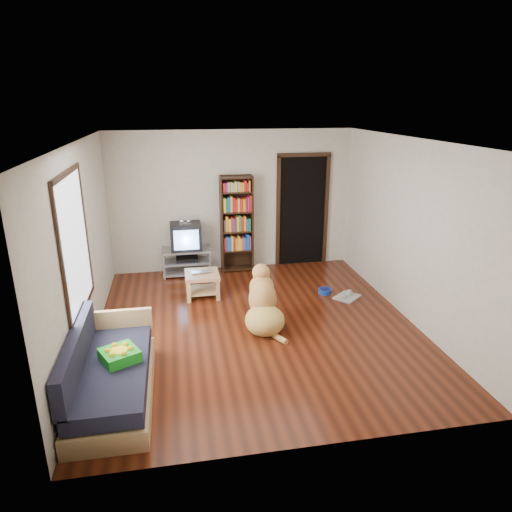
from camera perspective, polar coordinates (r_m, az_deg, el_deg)
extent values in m
plane|color=#501E0D|center=(6.67, 0.09, -8.63)|extent=(5.00, 5.00, 0.00)
plane|color=white|center=(5.94, 0.10, 14.22)|extent=(5.00, 5.00, 0.00)
plane|color=beige|center=(8.58, -2.96, 6.85)|extent=(4.50, 0.00, 4.50)
plane|color=beige|center=(3.92, 6.81, -8.28)|extent=(4.50, 0.00, 4.50)
plane|color=beige|center=(6.20, -20.81, 0.91)|extent=(0.00, 5.00, 5.00)
plane|color=beige|center=(6.94, 18.72, 2.97)|extent=(0.00, 5.00, 5.00)
cube|color=green|center=(5.24, -16.69, -11.77)|extent=(0.49, 0.49, 0.12)
imported|color=silver|center=(7.50, -6.78, -2.12)|extent=(0.35, 0.25, 0.03)
cylinder|color=navy|center=(7.79, 8.61, -4.36)|extent=(0.22, 0.22, 0.08)
cube|color=#ABABAB|center=(7.68, 11.32, -5.06)|extent=(0.51, 0.50, 0.03)
cube|color=white|center=(5.67, -21.72, 1.32)|extent=(0.02, 1.30, 1.60)
cube|color=black|center=(5.50, -22.70, 9.49)|extent=(0.03, 1.42, 0.06)
cube|color=black|center=(5.95, -20.72, -6.23)|extent=(0.03, 1.42, 0.06)
cube|color=black|center=(5.02, -23.08, -1.05)|extent=(0.03, 0.06, 1.70)
cube|color=black|center=(6.33, -20.55, 3.19)|extent=(0.03, 0.06, 1.70)
cube|color=black|center=(8.89, 5.78, 5.55)|extent=(0.90, 0.02, 2.10)
cube|color=black|center=(8.76, 2.78, 5.42)|extent=(0.07, 0.05, 2.14)
cube|color=black|center=(9.02, 8.76, 5.62)|extent=(0.07, 0.05, 2.14)
cube|color=black|center=(8.69, 6.05, 12.47)|extent=(1.03, 0.05, 0.07)
cube|color=#99999E|center=(8.48, -8.68, 0.78)|extent=(0.90, 0.45, 0.04)
cube|color=#99999E|center=(8.56, -8.60, -0.69)|extent=(0.86, 0.42, 0.03)
cube|color=#99999E|center=(8.62, -8.54, -1.88)|extent=(0.90, 0.45, 0.04)
cylinder|color=#99999E|center=(8.37, -11.42, -1.31)|extent=(0.04, 0.04, 0.50)
cylinder|color=#99999E|center=(8.39, -5.68, -0.97)|extent=(0.04, 0.04, 0.50)
cylinder|color=#99999E|center=(8.75, -11.40, -0.42)|extent=(0.04, 0.04, 0.50)
cylinder|color=#99999E|center=(8.76, -5.91, -0.10)|extent=(0.04, 0.04, 0.50)
cube|color=black|center=(8.54, -8.62, -0.37)|extent=(0.40, 0.30, 0.07)
cube|color=black|center=(8.41, -8.76, 2.46)|extent=(0.55, 0.48, 0.48)
cube|color=black|center=(8.60, -8.81, 2.83)|extent=(0.40, 0.14, 0.36)
cube|color=#8CBFF2|center=(8.17, -8.70, 1.99)|extent=(0.44, 0.02, 0.36)
cube|color=silver|center=(8.29, -8.84, 4.02)|extent=(0.20, 0.07, 0.02)
sphere|color=silver|center=(8.28, -9.27, 4.30)|extent=(0.09, 0.09, 0.09)
sphere|color=silver|center=(8.28, -8.44, 4.35)|extent=(0.09, 0.09, 0.09)
cube|color=black|center=(8.49, -4.34, 3.91)|extent=(0.03, 0.30, 1.80)
cube|color=black|center=(8.57, -0.54, 4.10)|extent=(0.03, 0.30, 1.80)
cube|color=black|center=(8.66, -2.56, 4.24)|extent=(0.60, 0.02, 1.80)
cube|color=black|center=(8.79, -2.36, -1.48)|extent=(0.56, 0.28, 0.02)
cube|color=black|center=(8.66, -2.39, 0.81)|extent=(0.56, 0.28, 0.03)
cube|color=black|center=(8.56, -2.42, 3.17)|extent=(0.56, 0.28, 0.02)
cube|color=black|center=(8.47, -2.46, 5.58)|extent=(0.56, 0.28, 0.02)
cube|color=black|center=(8.39, -2.49, 8.04)|extent=(0.56, 0.28, 0.02)
cube|color=black|center=(8.34, -2.52, 9.80)|extent=(0.56, 0.28, 0.02)
cube|color=tan|center=(5.38, -17.27, -15.61)|extent=(0.80, 1.80, 0.22)
cube|color=#1E1E2D|center=(5.26, -17.50, -13.62)|extent=(0.74, 1.74, 0.18)
cube|color=#1E1E2D|center=(5.19, -21.59, -11.16)|extent=(0.12, 1.74, 0.40)
cube|color=tan|center=(5.93, -16.75, -7.81)|extent=(0.80, 0.06, 0.30)
cube|color=tan|center=(7.54, -6.78, -2.35)|extent=(0.55, 0.55, 0.06)
cube|color=#D8B26E|center=(7.64, -6.70, -4.24)|extent=(0.45, 0.45, 0.03)
cube|color=#DABA6F|center=(7.39, -8.42, -4.55)|extent=(0.06, 0.06, 0.34)
cube|color=tan|center=(7.41, -4.78, -4.32)|extent=(0.06, 0.06, 0.34)
cube|color=tan|center=(7.82, -8.56, -3.20)|extent=(0.06, 0.06, 0.34)
cube|color=tan|center=(7.85, -5.13, -2.99)|extent=(0.06, 0.06, 0.34)
ellipsoid|color=gold|center=(6.43, 1.11, -8.04)|extent=(0.59, 0.64, 0.41)
ellipsoid|color=tan|center=(6.53, 0.83, -5.40)|extent=(0.42, 0.46, 0.55)
ellipsoid|color=tan|center=(6.58, 0.70, -3.95)|extent=(0.37, 0.34, 0.39)
ellipsoid|color=#B68A46|center=(6.56, 0.63, -2.04)|extent=(0.27, 0.29, 0.24)
ellipsoid|color=tan|center=(6.69, 0.47, -1.86)|extent=(0.12, 0.22, 0.10)
sphere|color=black|center=(6.79, 0.36, -1.56)|extent=(0.05, 0.05, 0.05)
ellipsoid|color=tan|center=(6.51, -0.14, -2.30)|extent=(0.07, 0.09, 0.17)
ellipsoid|color=#B98F47|center=(6.54, 1.50, -2.23)|extent=(0.07, 0.09, 0.17)
cylinder|color=#BA7D47|center=(6.79, -0.16, -6.04)|extent=(0.10, 0.14, 0.45)
cylinder|color=tan|center=(6.81, 1.28, -5.96)|extent=(0.10, 0.14, 0.45)
sphere|color=tan|center=(6.93, -0.22, -7.32)|extent=(0.11, 0.11, 0.11)
sphere|color=tan|center=(6.95, 1.20, -7.24)|extent=(0.11, 0.11, 0.11)
cylinder|color=#DA9E54|center=(6.30, 2.64, -10.07)|extent=(0.25, 0.38, 0.09)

